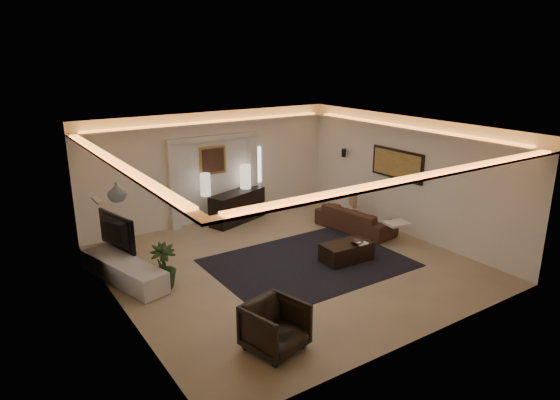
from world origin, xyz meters
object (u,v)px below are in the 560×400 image
sofa (355,219)px  coffee_table (346,252)px  console (237,207)px  armchair (275,327)px

sofa → coffee_table: sofa is taller
console → coffee_table: size_ratio=1.54×
sofa → coffee_table: bearing=122.9°
coffee_table → armchair: (-3.09, -1.92, 0.18)m
coffee_table → armchair: bearing=-145.4°
sofa → armchair: bearing=116.0°
console → coffee_table: 3.66m
console → armchair: console is taller
armchair → sofa: bearing=21.3°
console → sofa: (2.14, -2.26, -0.10)m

